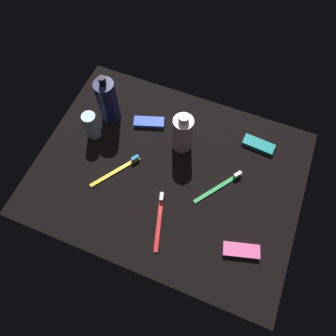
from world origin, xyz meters
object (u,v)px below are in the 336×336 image
(toothbrush_yellow, at_px, (118,169))
(snack_bar_pink, at_px, (241,250))
(snack_bar_blue, at_px, (149,122))
(lotion_bottle, at_px, (108,101))
(toothbrush_red, at_px, (159,218))
(deodorant_stick, at_px, (92,126))
(bodywash_bottle, at_px, (183,133))
(toothbrush_green, at_px, (221,185))
(snack_bar_teal, at_px, (258,145))

(toothbrush_yellow, bearing_deg, snack_bar_pink, -13.06)
(snack_bar_blue, bearing_deg, lotion_bottle, 170.68)
(toothbrush_red, xyz_separation_m, toothbrush_yellow, (-0.18, 0.10, 0.00))
(deodorant_stick, bearing_deg, toothbrush_red, -31.14)
(snack_bar_blue, bearing_deg, bodywash_bottle, -35.17)
(bodywash_bottle, distance_m, toothbrush_yellow, 0.24)
(toothbrush_green, bearing_deg, lotion_bottle, 165.72)
(toothbrush_red, height_order, toothbrush_yellow, same)
(lotion_bottle, xyz_separation_m, snack_bar_pink, (0.55, -0.28, -0.08))
(lotion_bottle, height_order, deodorant_stick, lotion_bottle)
(toothbrush_green, height_order, snack_bar_blue, toothbrush_green)
(toothbrush_yellow, bearing_deg, deodorant_stick, 145.18)
(deodorant_stick, bearing_deg, snack_bar_teal, 17.09)
(snack_bar_teal, bearing_deg, toothbrush_yellow, -142.65)
(lotion_bottle, relative_size, snack_bar_pink, 1.89)
(toothbrush_red, distance_m, snack_bar_teal, 0.41)
(toothbrush_red, bearing_deg, snack_bar_blue, 118.52)
(toothbrush_yellow, xyz_separation_m, snack_bar_pink, (0.44, -0.10, 0.00))
(snack_bar_pink, relative_size, snack_bar_blue, 1.00)
(bodywash_bottle, bearing_deg, lotion_bottle, 176.30)
(bodywash_bottle, bearing_deg, toothbrush_green, -29.31)
(toothbrush_green, bearing_deg, bodywash_bottle, 150.69)
(bodywash_bottle, distance_m, snack_bar_teal, 0.26)
(toothbrush_yellow, relative_size, snack_bar_teal, 1.50)
(bodywash_bottle, height_order, toothbrush_red, bodywash_bottle)
(snack_bar_pink, bearing_deg, lotion_bottle, 137.33)
(toothbrush_yellow, relative_size, snack_bar_blue, 1.50)
(bodywash_bottle, bearing_deg, toothbrush_yellow, -133.88)
(toothbrush_red, bearing_deg, deodorant_stick, 148.86)
(deodorant_stick, distance_m, snack_bar_blue, 0.19)
(lotion_bottle, height_order, toothbrush_yellow, lotion_bottle)
(bodywash_bottle, distance_m, toothbrush_red, 0.27)
(lotion_bottle, distance_m, deodorant_stick, 0.10)
(snack_bar_blue, bearing_deg, toothbrush_red, -80.34)
(bodywash_bottle, xyz_separation_m, snack_bar_pink, (0.28, -0.26, -0.07))
(toothbrush_green, bearing_deg, snack_bar_pink, -56.05)
(snack_bar_teal, xyz_separation_m, snack_bar_blue, (-0.37, -0.05, 0.00))
(lotion_bottle, distance_m, bodywash_bottle, 0.27)
(toothbrush_green, bearing_deg, deodorant_stick, 177.01)
(lotion_bottle, bearing_deg, toothbrush_yellow, -57.98)
(lotion_bottle, relative_size, toothbrush_green, 1.29)
(bodywash_bottle, relative_size, toothbrush_yellow, 1.06)
(bodywash_bottle, bearing_deg, snack_bar_blue, 163.69)
(bodywash_bottle, relative_size, snack_bar_pink, 1.58)
(toothbrush_yellow, bearing_deg, lotion_bottle, 122.02)
(bodywash_bottle, distance_m, deodorant_stick, 0.30)
(toothbrush_green, xyz_separation_m, snack_bar_pink, (0.11, -0.17, 0.00))
(lotion_bottle, distance_m, snack_bar_blue, 0.16)
(deodorant_stick, height_order, toothbrush_green, deodorant_stick)
(snack_bar_pink, xyz_separation_m, snack_bar_blue, (-0.42, 0.30, 0.00))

